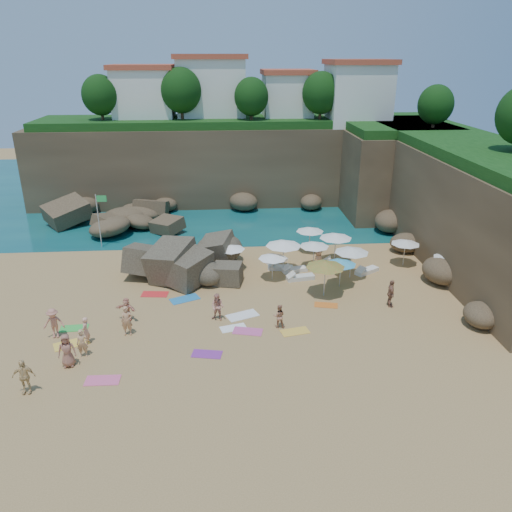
{
  "coord_description": "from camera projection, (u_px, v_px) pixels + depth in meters",
  "views": [
    {
      "loc": [
        -0.33,
        -28.87,
        14.95
      ],
      "look_at": [
        2.0,
        3.0,
        2.0
      ],
      "focal_mm": 35.0,
      "sensor_mm": 36.0,
      "label": 1
    }
  ],
  "objects": [
    {
      "name": "person_lie_1",
      "position": [
        26.0,
        389.0,
        23.65
      ],
      "size": [
        1.14,
        1.84,
        0.44
      ],
      "primitive_type": "imported",
      "rotation": [
        0.0,
        0.0,
        0.06
      ],
      "color": "#E7C383",
      "rests_on": "ground"
    },
    {
      "name": "lounger_0",
      "position": [
        277.0,
        261.0,
        38.52
      ],
      "size": [
        1.82,
        1.29,
        0.27
      ],
      "primitive_type": "cube",
      "rotation": [
        0.0,
        0.0,
        0.46
      ],
      "color": "white",
      "rests_on": "ground"
    },
    {
      "name": "towel_5",
      "position": [
        243.0,
        315.0,
        30.71
      ],
      "size": [
        2.16,
        1.64,
        0.03
      ],
      "primitive_type": "cube",
      "rotation": [
        0.0,
        0.0,
        0.39
      ],
      "color": "white",
      "rests_on": "ground"
    },
    {
      "name": "towel_10",
      "position": [
        326.0,
        305.0,
        31.99
      ],
      "size": [
        1.61,
        1.05,
        0.03
      ],
      "primitive_type": "cube",
      "rotation": [
        0.0,
        0.0,
        -0.22
      ],
      "color": "orange",
      "rests_on": "ground"
    },
    {
      "name": "person_lie_5",
      "position": [
        218.0,
        315.0,
        30.09
      ],
      "size": [
        1.42,
        1.89,
        0.64
      ],
      "primitive_type": "imported",
      "rotation": [
        0.0,
        0.0,
        -0.39
      ],
      "color": "tan",
      "rests_on": "ground"
    },
    {
      "name": "towel_7",
      "position": [
        155.0,
        294.0,
        33.43
      ],
      "size": [
        1.84,
        1.06,
        0.03
      ],
      "primitive_type": "cube",
      "rotation": [
        0.0,
        0.0,
        -0.11
      ],
      "color": "red",
      "rests_on": "ground"
    },
    {
      "name": "parasol_5",
      "position": [
        231.0,
        247.0,
        36.61
      ],
      "size": [
        2.07,
        2.07,
        1.96
      ],
      "color": "silver",
      "rests_on": "ground"
    },
    {
      "name": "towel_6",
      "position": [
        207.0,
        354.0,
        26.76
      ],
      "size": [
        1.73,
        1.1,
        0.03
      ],
      "primitive_type": "cube",
      "rotation": [
        0.0,
        0.0,
        -0.19
      ],
      "color": "#842D93",
      "rests_on": "ground"
    },
    {
      "name": "person_stand_3",
      "position": [
        391.0,
        293.0,
        31.54
      ],
      "size": [
        0.54,
        1.1,
        1.82
      ],
      "primitive_type": "imported",
      "rotation": [
        0.0,
        0.0,
        1.48
      ],
      "color": "#8F5E47",
      "rests_on": "ground"
    },
    {
      "name": "parasol_9",
      "position": [
        273.0,
        256.0,
        35.06
      ],
      "size": [
        2.02,
        2.02,
        1.91
      ],
      "color": "silver",
      "rests_on": "ground"
    },
    {
      "name": "towel_9",
      "position": [
        248.0,
        331.0,
        28.95
      ],
      "size": [
        1.85,
        1.22,
        0.03
      ],
      "primitive_type": "cube",
      "rotation": [
        0.0,
        0.0,
        -0.24
      ],
      "color": "#CF508E",
      "rests_on": "ground"
    },
    {
      "name": "clifftop_trees",
      "position": [
        273.0,
        97.0,
        46.45
      ],
      "size": [
        35.6,
        23.82,
        4.4
      ],
      "color": "#11380F",
      "rests_on": "ground"
    },
    {
      "name": "cliff_back",
      "position": [
        241.0,
        163.0,
        54.06
      ],
      "size": [
        44.0,
        8.0,
        8.0
      ],
      "primitive_type": "cube",
      "color": "brown",
      "rests_on": "ground"
    },
    {
      "name": "parasol_2",
      "position": [
        314.0,
        244.0,
        36.83
      ],
      "size": [
        2.21,
        2.21,
        2.09
      ],
      "color": "silver",
      "rests_on": "ground"
    },
    {
      "name": "lounger_1",
      "position": [
        280.0,
        268.0,
        37.26
      ],
      "size": [
        1.91,
        0.84,
        0.29
      ],
      "primitive_type": "cube",
      "rotation": [
        0.0,
        0.0,
        -0.13
      ],
      "color": "silver",
      "rests_on": "ground"
    },
    {
      "name": "parasol_0",
      "position": [
        310.0,
        229.0,
        39.93
      ],
      "size": [
        2.22,
        2.22,
        2.1
      ],
      "color": "silver",
      "rests_on": "ground"
    },
    {
      "name": "rock_promontory",
      "position": [
        107.0,
        227.0,
        46.36
      ],
      "size": [
        12.0,
        7.0,
        2.0
      ],
      "primitive_type": null,
      "color": "brown",
      "rests_on": "ground"
    },
    {
      "name": "lounger_2",
      "position": [
        295.0,
        270.0,
        36.9
      ],
      "size": [
        1.95,
        1.05,
        0.29
      ],
      "primitive_type": "cube",
      "rotation": [
        0.0,
        0.0,
        0.24
      ],
      "color": "white",
      "rests_on": "ground"
    },
    {
      "name": "person_stand_6",
      "position": [
        86.0,
        331.0,
        27.48
      ],
      "size": [
        0.45,
        0.63,
        1.62
      ],
      "primitive_type": "imported",
      "rotation": [
        0.0,
        0.0,
        4.61
      ],
      "color": "#EAA585",
      "rests_on": "ground"
    },
    {
      "name": "flag_pole",
      "position": [
        100.0,
        214.0,
        40.58
      ],
      "size": [
        0.88,
        0.09,
        4.53
      ],
      "color": "silver",
      "rests_on": "ground"
    },
    {
      "name": "parasol_8",
      "position": [
        449.0,
        256.0,
        34.85
      ],
      "size": [
        2.14,
        2.14,
        2.02
      ],
      "color": "silver",
      "rests_on": "ground"
    },
    {
      "name": "cliff_right",
      "position": [
        465.0,
        203.0,
        39.5
      ],
      "size": [
        8.0,
        30.0,
        8.0
      ],
      "primitive_type": "cube",
      "color": "brown",
      "rests_on": "ground"
    },
    {
      "name": "seawater",
      "position": [
        223.0,
        188.0,
        60.05
      ],
      "size": [
        120.0,
        120.0,
        0.0
      ],
      "primitive_type": "plane",
      "color": "#0C4751",
      "rests_on": "ground"
    },
    {
      "name": "parasol_10",
      "position": [
        341.0,
        262.0,
        33.92
      ],
      "size": [
        2.11,
        2.11,
        1.99
      ],
      "color": "silver",
      "rests_on": "ground"
    },
    {
      "name": "lounger_3",
      "position": [
        300.0,
        278.0,
        35.59
      ],
      "size": [
        2.08,
        1.0,
        0.31
      ],
      "primitive_type": "cube",
      "rotation": [
        0.0,
        0.0,
        0.18
      ],
      "color": "silver",
      "rests_on": "ground"
    },
    {
      "name": "towel_1",
      "position": [
        103.0,
        380.0,
        24.6
      ],
      "size": [
        1.71,
        0.88,
        0.03
      ],
      "primitive_type": "cube",
      "rotation": [
        0.0,
        0.0,
        -0.02
      ],
      "color": "#E75A89",
      "rests_on": "ground"
    },
    {
      "name": "person_lie_3",
      "position": [
        128.0,
        317.0,
        30.13
      ],
      "size": [
        1.81,
        1.86,
        0.39
      ],
      "primitive_type": "imported",
      "rotation": [
        0.0,
        0.0,
        -0.41
      ],
      "color": "tan",
      "rests_on": "ground"
    },
    {
      "name": "rock_outcrop",
      "position": [
        187.0,
        277.0,
        36.11
      ],
      "size": [
        8.76,
        7.88,
        2.87
      ],
      "primitive_type": null,
      "rotation": [
        0.0,
        0.0,
        0.43
      ],
      "color": "brown",
      "rests_on": "ground"
    },
    {
      "name": "lounger_4",
      "position": [
        336.0,
        263.0,
        38.08
      ],
      "size": [
        2.05,
        1.0,
        0.31
      ],
      "primitive_type": "cube",
      "rotation": [
        0.0,
        0.0,
        -0.18
      ],
      "color": "white",
      "rests_on": "ground"
    },
    {
      "name": "parasol_3",
      "position": [
        336.0,
        236.0,
        37.84
      ],
      "size": [
        2.48,
        2.48,
        2.35
      ],
      "color": "silver",
      "rests_on": "ground"
    },
    {
      "name": "towel_11",
      "position": [
        74.0,
        328.0,
        29.29
      ],
      "size": [
        1.66,
        0.92,
        0.03
      ],
      "primitive_type": "cube",
      "rotation": [
        0.0,
        0.0,
        0.07
      ],
      "color": "green",
      "rests_on": "ground"
    },
    {
      "name": "person_stand_5",
      "position": [
        180.0,
        258.0,
        37.17
      ],
      "size": [
        1.53,
        0.52,
        1.63
      ],
      "primitive_type": "imported",
      "rotation": [
        0.0,
        0.0,
        0.06
      ],
      "color": "#A76B53",
      "rests_on": "ground"
    },
    {
      "name": "lounger_5",
      "position": [
        367.0,
        271.0,
        36.68
      ],
      "size": [
        1.99,
        1.58,
        0.3
      ],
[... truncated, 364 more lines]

